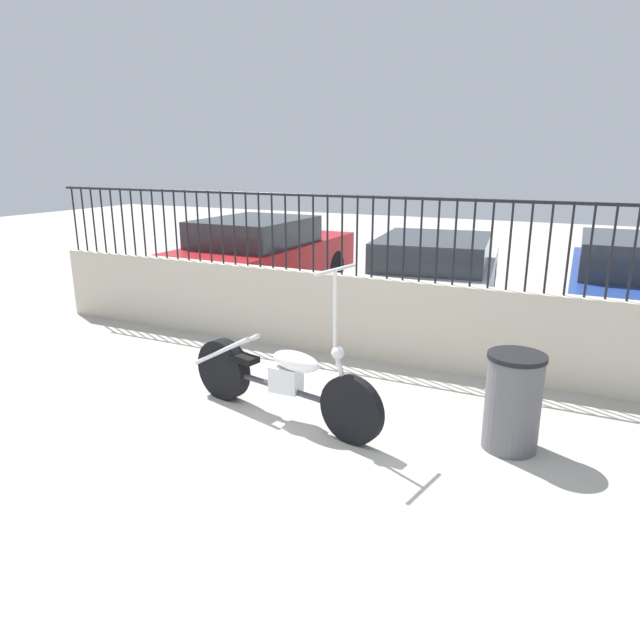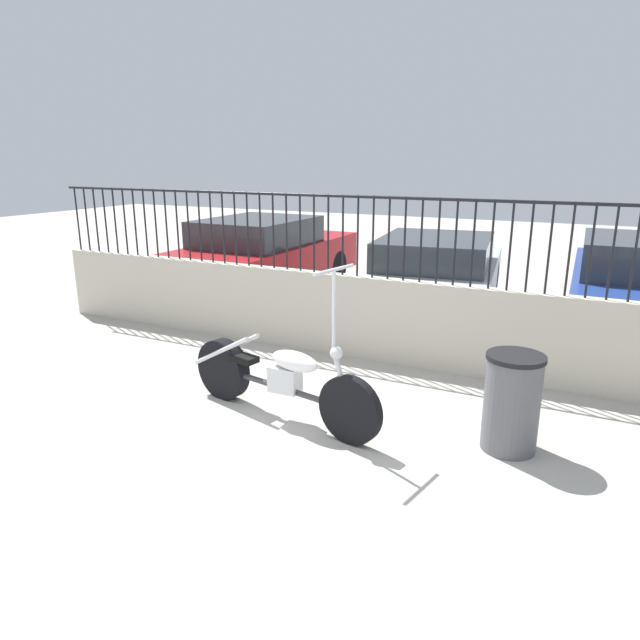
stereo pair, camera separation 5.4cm
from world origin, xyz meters
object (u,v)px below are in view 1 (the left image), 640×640
motorcycle_dark_grey (273,377)px  trash_bin (513,402)px  car_red (260,256)px  car_silver (434,274)px

motorcycle_dark_grey → trash_bin: motorcycle_dark_grey is taller
car_red → trash_bin: bearing=-128.7°
motorcycle_dark_grey → car_red: bearing=134.7°
motorcycle_dark_grey → car_red: (-2.74, 4.27, 0.31)m
car_red → motorcycle_dark_grey: bearing=-146.8°
motorcycle_dark_grey → trash_bin: size_ratio=2.63×
trash_bin → car_red: (-4.85, 3.96, 0.27)m
motorcycle_dark_grey → trash_bin: (2.11, 0.31, 0.04)m
trash_bin → car_red: 6.27m
trash_bin → car_silver: 4.38m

